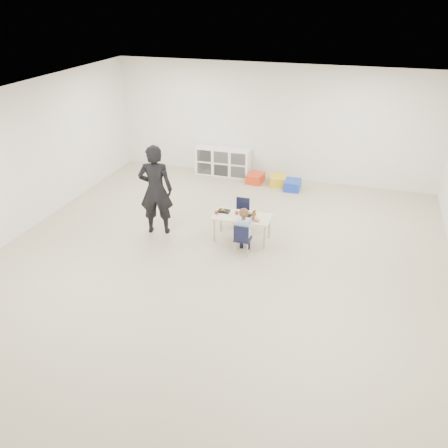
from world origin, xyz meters
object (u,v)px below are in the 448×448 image
(chair_near, at_px, (243,238))
(cubby_shelf, at_px, (223,162))
(child, at_px, (243,230))
(table, at_px, (242,228))
(adult, at_px, (156,190))

(chair_near, height_order, cubby_shelf, cubby_shelf)
(child, bearing_deg, chair_near, -0.31)
(chair_near, distance_m, child, 0.17)
(table, relative_size, adult, 0.62)
(child, height_order, adult, adult)
(table, height_order, chair_near, chair_near)
(table, distance_m, child, 0.56)
(child, height_order, cubby_shelf, child)
(chair_near, height_order, child, child)
(cubby_shelf, bearing_deg, table, -66.81)
(chair_near, bearing_deg, table, 106.90)
(cubby_shelf, bearing_deg, adult, -94.47)
(chair_near, xyz_separation_m, cubby_shelf, (-1.56, 3.77, 0.05))
(adult, bearing_deg, chair_near, 155.25)
(chair_near, relative_size, child, 0.63)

